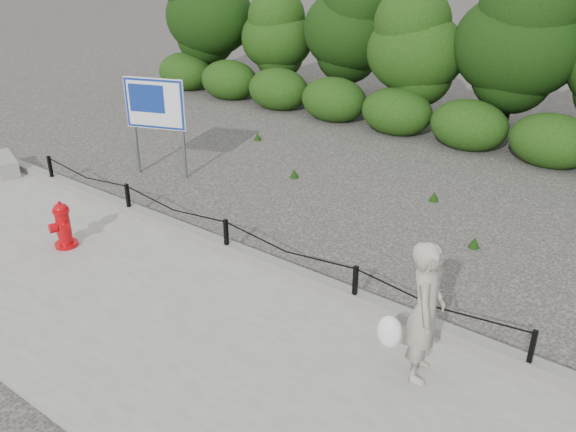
# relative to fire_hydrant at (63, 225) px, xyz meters

# --- Properties ---
(ground) EXTENTS (90.00, 90.00, 0.00)m
(ground) POSITION_rel_fire_hydrant_xyz_m (2.33, 1.51, -0.47)
(ground) COLOR #2D2B28
(ground) RESTS_ON ground
(sidewalk) EXTENTS (14.00, 4.00, 0.08)m
(sidewalk) POSITION_rel_fire_hydrant_xyz_m (2.33, -0.49, -0.43)
(sidewalk) COLOR gray
(sidewalk) RESTS_ON ground
(curb) EXTENTS (14.00, 0.22, 0.14)m
(curb) POSITION_rel_fire_hydrant_xyz_m (2.33, 1.56, -0.32)
(curb) COLOR slate
(curb) RESTS_ON sidewalk
(chain_barrier) EXTENTS (10.06, 0.06, 0.60)m
(chain_barrier) POSITION_rel_fire_hydrant_xyz_m (2.33, 1.51, -0.02)
(chain_barrier) COLOR black
(chain_barrier) RESTS_ON sidewalk
(treeline) EXTENTS (20.44, 3.43, 4.30)m
(treeline) POSITION_rel_fire_hydrant_xyz_m (3.16, 10.45, 1.95)
(treeline) COLOR black
(treeline) RESTS_ON ground
(fire_hydrant) EXTENTS (0.49, 0.49, 0.83)m
(fire_hydrant) POSITION_rel_fire_hydrant_xyz_m (0.00, 0.00, 0.00)
(fire_hydrant) COLOR #B5060C
(fire_hydrant) RESTS_ON sidewalk
(pedestrian) EXTENTS (0.83, 0.77, 1.81)m
(pedestrian) POSITION_rel_fire_hydrant_xyz_m (6.25, 0.65, 0.49)
(pedestrian) COLOR #A19B8A
(pedestrian) RESTS_ON sidewalk
(concrete_block) EXTENTS (1.19, 0.75, 0.36)m
(concrete_block) POSITION_rel_fire_hydrant_xyz_m (-4.06, 1.26, -0.21)
(concrete_block) COLOR gray
(concrete_block) RESTS_ON sidewalk
(advertising_sign) EXTENTS (1.28, 0.56, 2.17)m
(advertising_sign) POSITION_rel_fire_hydrant_xyz_m (-1.30, 3.33, 1.06)
(advertising_sign) COLOR slate
(advertising_sign) RESTS_ON ground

